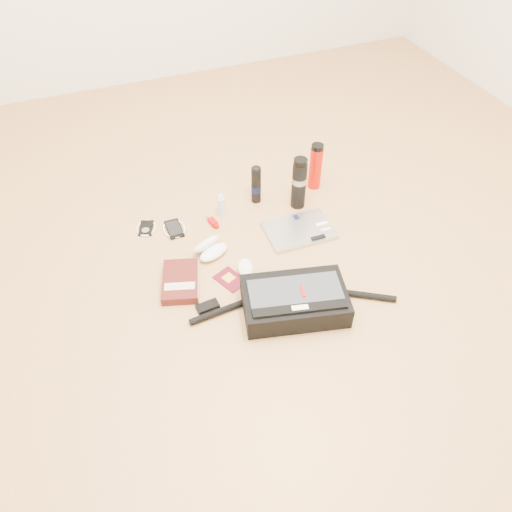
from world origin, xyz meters
The scene contains 14 objects.
ground centered at (0.00, 0.00, 0.00)m, with size 4.00×4.00×0.00m, color tan.
messenger_bag centered at (0.03, -0.21, 0.05)m, with size 0.83×0.34×0.12m.
laptop centered at (0.24, 0.20, 0.01)m, with size 0.31×0.22×0.03m.
book centered at (-0.36, 0.09, 0.02)m, with size 0.21×0.26×0.04m.
passport centered at (-0.16, 0.04, 0.00)m, with size 0.14×0.16×0.01m.
mouse centered at (-0.08, 0.06, 0.02)m, with size 0.09×0.13×0.04m.
sunglasses_case centered at (-0.19, 0.22, 0.03)m, with size 0.18×0.17×0.09m.
ipod centered at (-0.42, 0.49, 0.01)m, with size 0.11×0.12×0.01m.
phone centered at (-0.30, 0.43, 0.01)m, with size 0.10×0.13×0.01m.
inhaler centered at (-0.12, 0.41, 0.01)m, with size 0.04×0.10×0.02m.
spray_bottle centered at (-0.05, 0.46, 0.05)m, with size 0.04×0.04×0.12m.
aerosol_can centered at (0.14, 0.49, 0.10)m, with size 0.06×0.06×0.21m.
thermos_black centered at (0.32, 0.39, 0.14)m, with size 0.08×0.08×0.27m.
thermos_red centered at (0.46, 0.50, 0.12)m, with size 0.07×0.07×0.25m.
Camera 1 is at (-0.58, -1.33, 1.58)m, focal length 35.00 mm.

